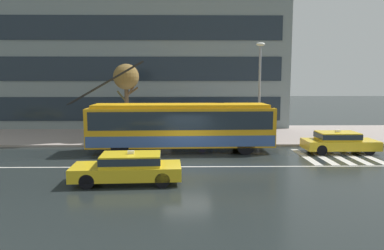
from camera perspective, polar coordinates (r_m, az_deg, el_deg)
name	(u,v)px	position (r m, az deg, el deg)	size (l,w,h in m)	color
ground_plane	(188,161)	(19.57, -0.70, -5.80)	(160.00, 160.00, 0.00)	#202626
sidewalk_slab	(187,134)	(28.72, -0.78, -1.49)	(80.00, 10.00, 0.14)	gray
crosswalk_stripe_edge_near	(305,156)	(21.81, 17.53, -4.77)	(0.44, 4.40, 0.01)	beige
crosswalk_stripe_inner_a	(321,156)	(22.12, 19.75, -4.70)	(0.44, 4.40, 0.01)	beige
crosswalk_stripe_center	(336,156)	(22.45, 21.91, -4.63)	(0.44, 4.40, 0.01)	beige
crosswalk_stripe_inner_b	(352,156)	(22.81, 24.00, -4.55)	(0.44, 4.40, 0.01)	beige
crosswalk_stripe_edge_far	(367,156)	(23.20, 26.02, -4.47)	(0.44, 4.40, 0.01)	beige
lane_centre_line	(188,167)	(18.40, -0.68, -6.63)	(72.00, 0.14, 0.01)	silver
trolleybus	(181,126)	(21.98, -1.72, -0.09)	(12.37, 2.86, 5.52)	gold
taxi_oncoming_near	(128,167)	(15.69, -10.03, -6.53)	(4.70, 2.04, 1.39)	yellow
taxi_ahead_of_bus	(339,141)	(23.54, 22.25, -2.39)	(4.32, 1.85, 1.39)	yellow
bus_shelter	(142,115)	(25.51, -7.91, 1.61)	(4.18, 1.63, 2.42)	gray
pedestrian_at_shelter	(120,115)	(26.92, -11.37, 1.50)	(1.59, 1.59, 2.01)	#293051
pedestrian_approaching_curb	(209,120)	(24.03, 2.73, 0.83)	(1.02, 1.02, 2.01)	navy
pedestrian_walking_past	(201,118)	(25.46, 1.45, 1.08)	(1.36, 1.36, 1.97)	navy
street_lamp	(260,84)	(24.51, 10.66, 6.36)	(0.60, 0.32, 6.70)	gray
street_tree_bare	(126,79)	(26.42, -10.39, 7.23)	(1.85, 1.85, 5.40)	brown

